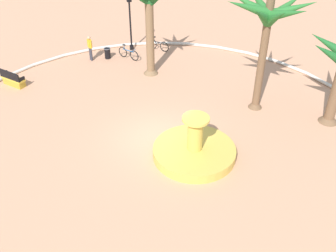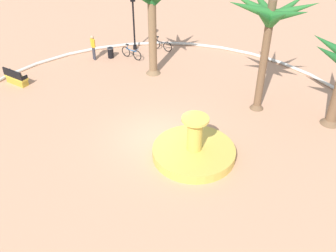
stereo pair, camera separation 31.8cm
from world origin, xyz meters
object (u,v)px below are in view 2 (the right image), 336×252
bicycle_by_lamppost (131,53)px  person_cyclist_helmet (93,46)px  palm_tree_near_fountain (270,20)px  palm_tree_mid_plaza (152,9)px  lamppost (133,17)px  bench_east (16,79)px  bicycle_red_frame (161,45)px  trash_bin (111,52)px  fountain (194,151)px

bicycle_by_lamppost → person_cyclist_helmet: (2.49, -0.34, 0.58)m
palm_tree_near_fountain → palm_tree_mid_plaza: 7.19m
lamppost → bicycle_by_lamppost: bearing=73.5°
bicycle_by_lamppost → person_cyclist_helmet: 2.58m
bench_east → lamppost: (-7.71, -3.60, 2.01)m
lamppost → bicycle_red_frame: bearing=164.0°
trash_bin → person_cyclist_helmet: person_cyclist_helmet is taller
palm_tree_mid_plaza → person_cyclist_helmet: 5.56m
palm_tree_mid_plaza → fountain: bearing=92.6°
palm_tree_near_fountain → lamppost: bearing=-59.1°
palm_tree_mid_plaza → trash_bin: palm_tree_mid_plaza is taller
bicycle_red_frame → person_cyclist_helmet: 4.82m
fountain → bench_east: size_ratio=2.56×
palm_tree_near_fountain → bench_east: size_ratio=4.17×
bicycle_red_frame → bicycle_by_lamppost: bearing=22.4°
palm_tree_mid_plaza → bench_east: bearing=-2.3°
bicycle_red_frame → palm_tree_mid_plaza: bearing=70.8°
fountain → bench_east: 12.46m
palm_tree_near_fountain → bicycle_red_frame: size_ratio=4.91×
fountain → lamppost: size_ratio=0.95×
palm_tree_mid_plaza → lamppost: size_ratio=1.40×
palm_tree_near_fountain → bicycle_by_lamppost: 10.76m
fountain → bicycle_by_lamppost: 11.12m
trash_bin → bicycle_by_lamppost: size_ratio=0.55×
bench_east → trash_bin: size_ratio=2.05×
fountain → trash_bin: bearing=-76.1°
lamppost → trash_bin: 2.88m
bench_east → person_cyclist_helmet: person_cyclist_helmet is taller
bicycle_red_frame → fountain: bearing=86.2°
person_cyclist_helmet → palm_tree_near_fountain: bearing=136.2°
bicycle_by_lamppost → lamppost: bearing=-106.5°
fountain → trash_bin: (2.84, -11.42, 0.08)m
palm_tree_mid_plaza → trash_bin: bearing=-49.5°
lamppost → bicycle_red_frame: size_ratio=3.17×
bicycle_red_frame → person_cyclist_helmet: size_ratio=0.74×
palm_tree_mid_plaza → trash_bin: 5.34m
fountain → palm_tree_near_fountain: size_ratio=0.61×
palm_tree_near_fountain → trash_bin: 11.84m
bench_east → lamppost: lamppost is taller
fountain → lamppost: (1.03, -12.48, 2.05)m
lamppost → person_cyclist_helmet: 3.43m
lamppost → person_cyclist_helmet: bearing=20.9°
palm_tree_mid_plaza → bicycle_red_frame: (-1.19, -3.40, -3.79)m
palm_tree_mid_plaza → bicycle_by_lamppost: size_ratio=4.28×
bicycle_red_frame → person_cyclist_helmet: person_cyclist_helmet is taller
bench_east → lamppost: bearing=-155.0°
bicycle_red_frame → trash_bin: bearing=8.4°
fountain → person_cyclist_helmet: bearing=-70.8°
palm_tree_near_fountain → person_cyclist_helmet: size_ratio=3.65×
palm_tree_mid_plaza → person_cyclist_helmet: palm_tree_mid_plaza is taller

